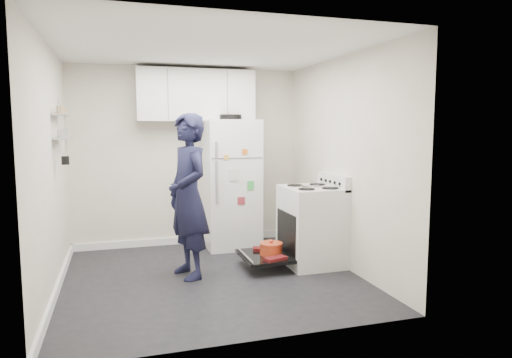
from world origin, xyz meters
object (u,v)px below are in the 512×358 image
object	(u,v)px
refrigerator	(231,183)
person	(188,196)
electric_range	(311,226)
open_oven_door	(267,253)

from	to	relation	value
refrigerator	person	xyz separation A→B (m)	(-0.77, -1.13, 0.02)
person	electric_range	bearing A→B (deg)	75.14
open_oven_door	person	distance (m)	1.18
open_oven_door	person	size ratio (longest dim) A/B	0.38
open_oven_door	person	bearing A→B (deg)	-178.69
refrigerator	open_oven_door	bearing A→B (deg)	-81.53
open_oven_door	refrigerator	distance (m)	1.32
open_oven_door	electric_range	bearing A→B (deg)	0.83
electric_range	person	bearing A→B (deg)	-178.87
electric_range	open_oven_door	bearing A→B (deg)	-179.17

